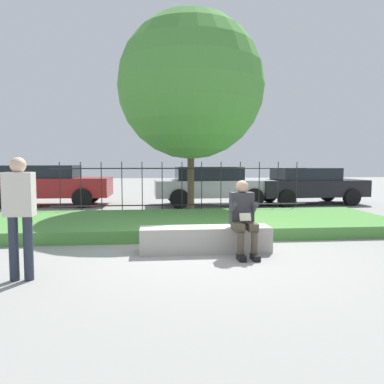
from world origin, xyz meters
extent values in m
plane|color=gray|center=(0.00, 0.00, 0.00)|extent=(60.00, 60.00, 0.00)
cube|color=#ADA89E|center=(0.08, 0.00, 0.21)|extent=(2.22, 0.50, 0.43)
cube|color=gray|center=(0.08, 0.00, 0.04)|extent=(2.13, 0.46, 0.08)
cube|color=black|center=(0.55, -0.65, 0.04)|extent=(0.11, 0.26, 0.09)
cylinder|color=#4C4233|center=(0.55, -0.59, 0.26)|extent=(0.11, 0.11, 0.34)
cube|color=#4C4233|center=(0.55, -0.38, 0.49)|extent=(0.15, 0.42, 0.13)
cube|color=black|center=(0.77, -0.65, 0.04)|extent=(0.11, 0.26, 0.09)
cylinder|color=#4C4233|center=(0.77, -0.59, 0.26)|extent=(0.11, 0.11, 0.34)
cube|color=#4C4233|center=(0.77, -0.38, 0.49)|extent=(0.15, 0.42, 0.13)
cube|color=#333338|center=(0.66, -0.17, 0.76)|extent=(0.38, 0.24, 0.54)
sphere|color=tan|center=(0.66, -0.19, 1.12)|extent=(0.21, 0.21, 0.21)
cylinder|color=#333338|center=(0.49, -0.33, 0.78)|extent=(0.08, 0.29, 0.24)
cylinder|color=#333338|center=(0.83, -0.33, 0.78)|extent=(0.08, 0.29, 0.24)
cube|color=beige|center=(0.66, -0.43, 0.65)|extent=(0.18, 0.09, 0.13)
cube|color=#4C893D|center=(0.00, 2.30, 0.12)|extent=(9.32, 3.19, 0.25)
cylinder|color=#232326|center=(0.00, 4.35, 0.31)|extent=(7.32, 0.03, 0.03)
cylinder|color=#232326|center=(0.00, 4.35, 1.35)|extent=(7.32, 0.03, 0.03)
cylinder|color=#232326|center=(-3.38, 4.35, 0.77)|extent=(0.02, 0.02, 1.54)
cylinder|color=#232326|center=(-2.82, 4.35, 0.77)|extent=(0.02, 0.02, 1.54)
cylinder|color=#232326|center=(-2.25, 4.35, 0.77)|extent=(0.02, 0.02, 1.54)
cylinder|color=#232326|center=(-1.69, 4.35, 0.77)|extent=(0.02, 0.02, 1.54)
cylinder|color=#232326|center=(-1.13, 4.35, 0.77)|extent=(0.02, 0.02, 1.54)
cylinder|color=#232326|center=(-0.56, 4.35, 0.77)|extent=(0.02, 0.02, 1.54)
cylinder|color=#232326|center=(0.00, 4.35, 0.77)|extent=(0.02, 0.02, 1.54)
cylinder|color=#232326|center=(0.56, 4.35, 0.77)|extent=(0.02, 0.02, 1.54)
cylinder|color=#232326|center=(1.13, 4.35, 0.77)|extent=(0.02, 0.02, 1.54)
cylinder|color=#232326|center=(1.69, 4.35, 0.77)|extent=(0.02, 0.02, 1.54)
cylinder|color=#232326|center=(2.25, 4.35, 0.77)|extent=(0.02, 0.02, 1.54)
cylinder|color=#232326|center=(2.82, 4.35, 0.77)|extent=(0.02, 0.02, 1.54)
cylinder|color=#232326|center=(3.38, 4.35, 0.77)|extent=(0.02, 0.02, 1.54)
cube|color=#B7B7BC|center=(1.29, 6.86, 0.61)|extent=(4.15, 1.79, 0.58)
cube|color=black|center=(1.12, 6.86, 1.13)|extent=(2.30, 1.54, 0.47)
cylinder|color=black|center=(2.58, 6.07, 0.32)|extent=(0.65, 0.22, 0.65)
cylinder|color=black|center=(2.54, 7.72, 0.32)|extent=(0.65, 0.22, 0.65)
cylinder|color=black|center=(0.04, 6.00, 0.32)|extent=(0.65, 0.22, 0.65)
cylinder|color=black|center=(-0.01, 7.66, 0.32)|extent=(0.65, 0.22, 0.65)
cube|color=black|center=(4.85, 6.89, 0.59)|extent=(4.02, 1.92, 0.59)
cube|color=black|center=(4.69, 6.88, 1.10)|extent=(2.25, 1.60, 0.43)
cylinder|color=black|center=(6.11, 6.17, 0.30)|extent=(0.61, 0.24, 0.60)
cylinder|color=black|center=(6.00, 7.78, 0.30)|extent=(0.61, 0.24, 0.60)
cylinder|color=black|center=(3.69, 6.00, 0.30)|extent=(0.61, 0.24, 0.60)
cylinder|color=black|center=(3.58, 7.62, 0.30)|extent=(0.61, 0.24, 0.60)
cube|color=maroon|center=(-4.51, 7.34, 0.65)|extent=(4.34, 1.80, 0.65)
cube|color=black|center=(-4.68, 7.34, 1.20)|extent=(2.40, 1.56, 0.44)
cylinder|color=black|center=(-3.19, 6.47, 0.33)|extent=(0.66, 0.21, 0.66)
cylinder|color=black|center=(-3.16, 8.16, 0.33)|extent=(0.66, 0.21, 0.66)
cylinder|color=black|center=(-5.83, 8.21, 0.33)|extent=(0.66, 0.21, 0.66)
cylinder|color=#282D3D|center=(-2.59, -1.32, 0.42)|extent=(0.12, 0.12, 0.84)
cylinder|color=#282D3D|center=(-2.41, -1.32, 0.42)|extent=(0.12, 0.12, 0.84)
cube|color=beige|center=(-2.50, -1.32, 1.12)|extent=(0.36, 0.22, 0.56)
sphere|color=#DBB293|center=(-2.50, -1.32, 1.49)|extent=(0.20, 0.20, 0.20)
cylinder|color=brown|center=(0.30, 4.85, 1.29)|extent=(0.20, 0.20, 2.58)
sphere|color=#4C8E3D|center=(0.30, 4.85, 3.75)|extent=(4.27, 4.27, 4.27)
camera|label=1|loc=(-0.79, -6.25, 1.53)|focal=35.00mm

